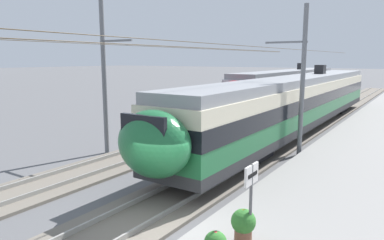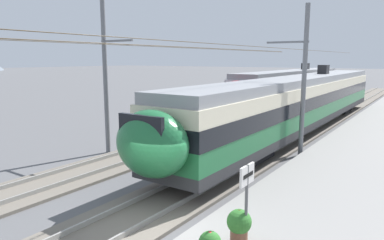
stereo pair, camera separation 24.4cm
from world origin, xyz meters
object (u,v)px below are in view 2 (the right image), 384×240
object	(u,v)px
catenary_mast_mid	(301,78)
train_far_track	(292,86)
train_near_platform	(301,100)
platform_sign	(247,187)
potted_plant_by_shelter	(239,224)
catenary_mast_far_side	(107,73)

from	to	relation	value
catenary_mast_mid	train_far_track	bearing A→B (deg)	20.19
train_near_platform	platform_sign	size ratio (longest dim) A/B	15.36
train_near_platform	potted_plant_by_shelter	size ratio (longest dim) A/B	36.35
train_near_platform	platform_sign	bearing A→B (deg)	-166.72
catenary_mast_far_side	catenary_mast_mid	bearing A→B (deg)	-58.29
train_near_platform	catenary_mast_mid	world-z (taller)	catenary_mast_mid
train_far_track	potted_plant_by_shelter	xyz separation A→B (m)	(-28.87, -8.66, -1.38)
train_far_track	catenary_mast_far_side	distance (m)	23.89
catenary_mast_mid	platform_sign	size ratio (longest dim) A/B	19.60
train_far_track	potted_plant_by_shelter	bearing A→B (deg)	-163.30
train_near_platform	potted_plant_by_shelter	bearing A→B (deg)	-167.34
train_far_track	catenary_mast_far_side	bearing A→B (deg)	175.81
catenary_mast_far_side	train_near_platform	bearing A→B (deg)	-31.30
train_far_track	platform_sign	size ratio (longest dim) A/B	12.43
train_near_platform	catenary_mast_far_side	distance (m)	13.16
catenary_mast_far_side	potted_plant_by_shelter	size ratio (longest dim) A/B	46.39
train_near_platform	catenary_mast_mid	size ratio (longest dim) A/B	0.78
catenary_mast_mid	catenary_mast_far_side	distance (m)	10.03
catenary_mast_far_side	potted_plant_by_shelter	xyz separation A→B (m)	(-5.14, -10.40, -3.44)
train_near_platform	catenary_mast_mid	distance (m)	6.36
catenary_mast_mid	platform_sign	world-z (taller)	catenary_mast_mid
potted_plant_by_shelter	train_far_track	bearing A→B (deg)	16.70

